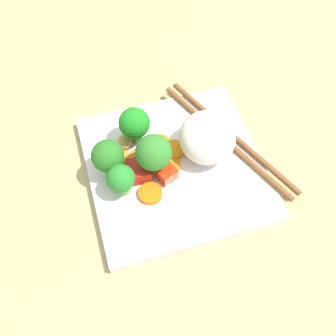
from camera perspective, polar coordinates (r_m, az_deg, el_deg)
ground_plane at (r=55.47cm, az=0.99°, el=-0.96°), size 110.00×110.00×2.00cm
square_plate at (r=53.96cm, az=1.01°, el=0.01°), size 23.63×23.63×1.54cm
rice_mound at (r=52.41cm, az=5.68°, el=4.40°), size 9.61×9.84×6.02cm
broccoli_floret_0 at (r=49.69cm, az=-2.20°, el=2.45°), size 4.65×4.65×6.71cm
broccoli_floret_1 at (r=48.95cm, az=-6.80°, el=-1.59°), size 3.56×3.56×5.13cm
broccoli_floret_2 at (r=50.31cm, az=-8.66°, el=1.63°), size 4.23×4.23×5.91cm
broccoli_floret_3 at (r=52.90cm, az=-4.85°, el=6.36°), size 4.21×4.21×6.05cm
carrot_slice_0 at (r=54.80cm, az=-1.23°, el=3.51°), size 4.06×4.06×0.75cm
carrot_slice_1 at (r=53.08cm, az=0.23°, el=0.61°), size 3.28×3.28×0.55cm
carrot_slice_2 at (r=53.68cm, az=-4.24°, el=1.47°), size 3.35×3.35×0.65cm
carrot_slice_3 at (r=50.74cm, az=-2.55°, el=-3.67°), size 4.10×4.10×0.73cm
carrot_slice_4 at (r=54.19cm, az=0.87°, el=2.62°), size 3.86×3.86×0.78cm
carrot_slice_5 at (r=54.13cm, az=-7.02°, el=1.56°), size 3.19×3.19×0.44cm
pepper_chunk_0 at (r=51.42cm, az=-0.12°, el=-0.91°), size 2.86×2.64×1.91cm
pepper_chunk_1 at (r=51.76cm, az=-4.28°, el=-0.34°), size 3.19×3.37×2.09cm
chicken_piece_0 at (r=54.81cm, az=-6.33°, el=3.75°), size 2.01×2.48×1.54cm
chopstick_pair at (r=56.07cm, az=8.68°, el=4.42°), size 11.16×23.62×0.78cm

